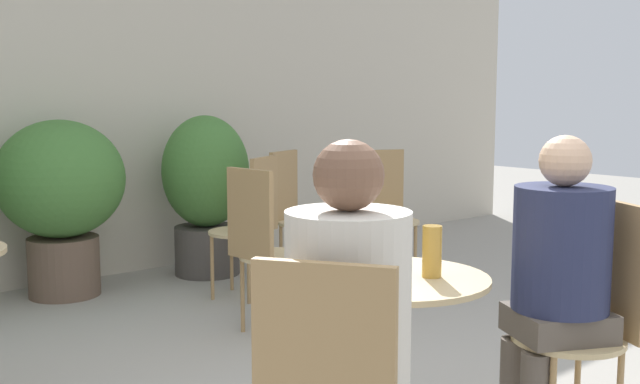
% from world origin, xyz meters
% --- Properties ---
extents(storefront_wall, '(10.00, 0.06, 3.00)m').
position_xyz_m(storefront_wall, '(0.00, 3.61, 1.50)').
color(storefront_wall, beige).
rests_on(storefront_wall, ground_plane).
extents(cafe_table_near, '(0.65, 0.65, 0.70)m').
position_xyz_m(cafe_table_near, '(-0.04, 0.16, 0.51)').
color(cafe_table_near, black).
rests_on(cafe_table_near, ground_plane).
extents(bistro_chair_1, '(0.46, 0.45, 0.93)m').
position_xyz_m(bistro_chair_1, '(0.65, -0.18, 0.55)').
color(bistro_chair_1, tan).
rests_on(bistro_chair_1, ground_plane).
extents(bistro_chair_2, '(0.44, 0.45, 0.93)m').
position_xyz_m(bistro_chair_2, '(1.38, 2.56, 0.55)').
color(bistro_chair_2, tan).
rests_on(bistro_chair_2, ground_plane).
extents(bistro_chair_3, '(0.42, 0.41, 0.93)m').
position_xyz_m(bistro_chair_3, '(0.49, 1.69, 0.55)').
color(bistro_chair_3, tan).
rests_on(bistro_chair_3, ground_plane).
extents(bistro_chair_4, '(0.44, 0.45, 0.93)m').
position_xyz_m(bistro_chair_4, '(1.94, 2.21, 0.55)').
color(bistro_chair_4, tan).
rests_on(bistro_chair_4, ground_plane).
extents(bistro_chair_5, '(0.45, 0.46, 0.93)m').
position_xyz_m(bistro_chair_5, '(0.90, 2.37, 0.55)').
color(bistro_chair_5, tan).
rests_on(bistro_chair_5, ground_plane).
extents(seated_person_0, '(0.41, 0.41, 1.20)m').
position_xyz_m(seated_person_0, '(-0.55, -0.18, 0.71)').
color(seated_person_0, '#2D2D33').
rests_on(seated_person_0, ground_plane).
extents(seated_person_1, '(0.42, 0.41, 1.18)m').
position_xyz_m(seated_person_1, '(0.51, -0.11, 0.69)').
color(seated_person_1, brown).
rests_on(seated_person_1, ground_plane).
extents(beer_glass_0, '(0.07, 0.07, 0.16)m').
position_xyz_m(beer_glass_0, '(-0.15, 0.11, 0.79)').
color(beer_glass_0, '#DBC65B').
rests_on(beer_glass_0, cafe_table_near).
extents(beer_glass_1, '(0.07, 0.07, 0.18)m').
position_xyz_m(beer_glass_1, '(0.05, 0.07, 0.79)').
color(beer_glass_1, '#B28433').
rests_on(beer_glass_1, cafe_table_near).
extents(beer_glass_2, '(0.07, 0.07, 0.17)m').
position_xyz_m(beer_glass_2, '(-0.04, 0.28, 0.79)').
color(beer_glass_2, '#DBC65B').
rests_on(beer_glass_2, cafe_table_near).
extents(potted_plant_1, '(0.83, 0.83, 1.17)m').
position_xyz_m(potted_plant_1, '(-0.03, 3.23, 0.70)').
color(potted_plant_1, brown).
rests_on(potted_plant_1, ground_plane).
extents(potted_plant_2, '(0.64, 0.64, 1.18)m').
position_xyz_m(potted_plant_2, '(1.02, 3.15, 0.65)').
color(potted_plant_2, '#47423D').
rests_on(potted_plant_2, ground_plane).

